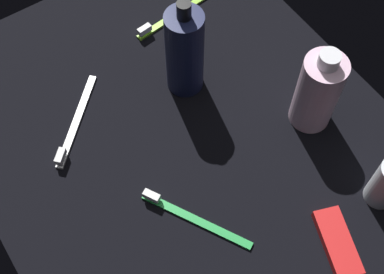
% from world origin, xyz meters
% --- Properties ---
extents(ground_plane, '(0.84, 0.64, 0.01)m').
position_xyz_m(ground_plane, '(0.00, 0.00, -0.01)').
color(ground_plane, black).
extents(lotion_bottle, '(0.06, 0.06, 0.19)m').
position_xyz_m(lotion_bottle, '(0.11, -0.06, 0.08)').
color(lotion_bottle, '#181E42').
rests_on(lotion_bottle, ground_plane).
extents(bodywash_bottle, '(0.07, 0.07, 0.16)m').
position_xyz_m(bodywash_bottle, '(-0.06, -0.19, 0.07)').
color(bodywash_bottle, silver).
rests_on(bodywash_bottle, ground_plane).
extents(toothbrush_green, '(0.16, 0.10, 0.02)m').
position_xyz_m(toothbrush_green, '(-0.10, 0.07, 0.01)').
color(toothbrush_green, green).
rests_on(toothbrush_green, ground_plane).
extents(toothbrush_white, '(0.13, 0.14, 0.02)m').
position_xyz_m(toothbrush_white, '(0.14, 0.14, 0.01)').
color(toothbrush_white, white).
rests_on(toothbrush_white, ground_plane).
extents(toothbrush_lime, '(0.03, 0.18, 0.02)m').
position_xyz_m(toothbrush_lime, '(0.25, -0.12, 0.01)').
color(toothbrush_lime, '#8CD133').
rests_on(toothbrush_lime, ground_plane).
extents(snack_bar_red, '(0.11, 0.07, 0.01)m').
position_xyz_m(snack_bar_red, '(-0.25, -0.08, 0.01)').
color(snack_bar_red, red).
rests_on(snack_bar_red, ground_plane).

